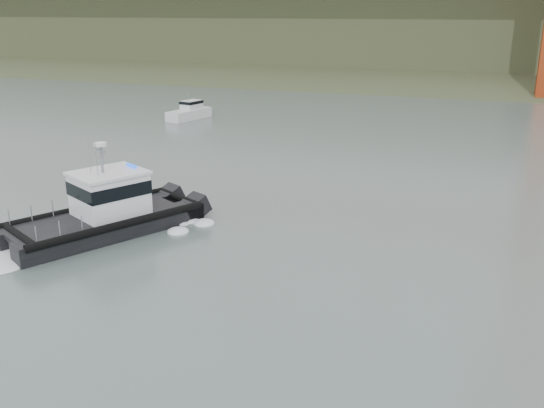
# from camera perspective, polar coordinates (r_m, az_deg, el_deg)

# --- Properties ---
(ground) EXTENTS (400.00, 400.00, 0.00)m
(ground) POSITION_cam_1_polar(r_m,az_deg,el_deg) (30.09, -4.18, -7.69)
(ground) COLOR #54645F
(ground) RESTS_ON ground
(headlands) EXTENTS (500.00, 105.36, 27.12)m
(headlands) POSITION_cam_1_polar(r_m,az_deg,el_deg) (150.66, 16.64, 14.90)
(headlands) COLOR #333F24
(headlands) RESTS_ON ground
(patrol_boat) EXTENTS (9.19, 12.47, 5.73)m
(patrol_boat) POSITION_cam_1_polar(r_m,az_deg,el_deg) (37.88, -15.40, -0.50)
(patrol_boat) COLOR black
(patrol_boat) RESTS_ON ground
(motorboat) EXTENTS (3.48, 6.68, 3.50)m
(motorboat) POSITION_cam_1_polar(r_m,az_deg,el_deg) (76.36, -7.75, 8.60)
(motorboat) COLOR silver
(motorboat) RESTS_ON ground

